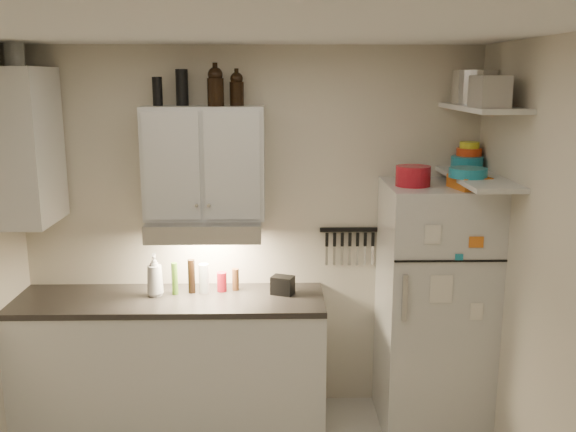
{
  "coord_description": "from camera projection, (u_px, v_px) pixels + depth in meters",
  "views": [
    {
      "loc": [
        0.17,
        -2.95,
        2.39
      ],
      "look_at": [
        0.25,
        0.9,
        1.55
      ],
      "focal_mm": 40.0,
      "sensor_mm": 36.0,
      "label": 1
    }
  ],
  "objects": [
    {
      "name": "stock_pot",
      "position": [
        475.0,
        87.0,
        4.17
      ],
      "size": [
        0.37,
        0.37,
        0.22
      ],
      "primitive_type": "cylinder",
      "rotation": [
        0.0,
        0.0,
        0.25
      ],
      "color": "silver",
      "rests_on": "shelf_hi"
    },
    {
      "name": "thermos_b",
      "position": [
        157.0,
        91.0,
        4.21
      ],
      "size": [
        0.07,
        0.07,
        0.19
      ],
      "primitive_type": "cylinder",
      "rotation": [
        0.0,
        0.0,
        0.03
      ],
      "color": "black",
      "rests_on": "upper_cabinet"
    },
    {
      "name": "plates",
      "position": [
        468.0,
        173.0,
        3.99
      ],
      "size": [
        0.3,
        0.3,
        0.06
      ],
      "primitive_type": "cylinder",
      "rotation": [
        0.0,
        0.0,
        0.33
      ],
      "color": "teal",
      "rests_on": "shelf_lo"
    },
    {
      "name": "range_hood",
      "position": [
        206.0,
        228.0,
        4.33
      ],
      "size": [
        0.76,
        0.46,
        0.12
      ],
      "primitive_type": "cube",
      "color": "silver",
      "rests_on": "back_wall"
    },
    {
      "name": "tin_a",
      "position": [
        486.0,
        91.0,
        3.82
      ],
      "size": [
        0.2,
        0.18,
        0.18
      ],
      "primitive_type": "cube",
      "rotation": [
        0.0,
        0.0,
        -0.11
      ],
      "color": "#AAAAAD",
      "rests_on": "shelf_hi"
    },
    {
      "name": "knife_strip",
      "position": [
        349.0,
        230.0,
        4.57
      ],
      "size": [
        0.42,
        0.02,
        0.03
      ],
      "primitive_type": "cube",
      "color": "black",
      "rests_on": "back_wall"
    },
    {
      "name": "bowl_yellow",
      "position": [
        470.0,
        145.0,
        4.36
      ],
      "size": [
        0.13,
        0.13,
        0.04
      ],
      "primitive_type": "cylinder",
      "color": "yellow",
      "rests_on": "bowl_orange"
    },
    {
      "name": "growler_b",
      "position": [
        237.0,
        89.0,
        4.22
      ],
      "size": [
        0.1,
        0.1,
        0.22
      ],
      "primitive_type": null,
      "rotation": [
        0.0,
        0.0,
        0.06
      ],
      "color": "black",
      "rests_on": "upper_cabinet"
    },
    {
      "name": "red_jar",
      "position": [
        222.0,
        282.0,
        4.47
      ],
      "size": [
        0.07,
        0.07,
        0.14
      ],
      "primitive_type": "cylinder",
      "rotation": [
        0.0,
        0.0,
        -0.03
      ],
      "color": "#A51320",
      "rests_on": "countertop"
    },
    {
      "name": "thermos_a",
      "position": [
        182.0,
        87.0,
        4.24
      ],
      "size": [
        0.1,
        0.1,
        0.24
      ],
      "primitive_type": "cylinder",
      "rotation": [
        0.0,
        0.0,
        0.26
      ],
      "color": "black",
      "rests_on": "upper_cabinet"
    },
    {
      "name": "pepper_mill",
      "position": [
        236.0,
        279.0,
        4.49
      ],
      "size": [
        0.05,
        0.05,
        0.15
      ],
      "primitive_type": "cylinder",
      "rotation": [
        0.0,
        0.0,
        0.09
      ],
      "color": "brown",
      "rests_on": "countertop"
    },
    {
      "name": "oil_bottle",
      "position": [
        175.0,
        279.0,
        4.4
      ],
      "size": [
        0.05,
        0.05,
        0.22
      ],
      "primitive_type": "cylinder",
      "rotation": [
        0.0,
        0.0,
        -0.27
      ],
      "color": "#43711C",
      "rests_on": "countertop"
    },
    {
      "name": "fridge",
      "position": [
        434.0,
        307.0,
        4.37
      ],
      "size": [
        0.7,
        0.68,
        1.7
      ],
      "primitive_type": "cube",
      "color": "silver",
      "rests_on": "floor"
    },
    {
      "name": "side_jar",
      "position": [
        14.0,
        53.0,
        4.11
      ],
      "size": [
        0.14,
        0.14,
        0.17
      ],
      "primitive_type": "cylinder",
      "rotation": [
        0.0,
        0.0,
        -0.15
      ],
      "color": "silver",
      "rests_on": "side_cabinet"
    },
    {
      "name": "bowl_teal",
      "position": [
        467.0,
        163.0,
        4.34
      ],
      "size": [
        0.21,
        0.21,
        0.09
      ],
      "primitive_type": "cylinder",
      "color": "teal",
      "rests_on": "shelf_lo"
    },
    {
      "name": "clear_bottle",
      "position": [
        204.0,
        278.0,
        4.44
      ],
      "size": [
        0.07,
        0.07,
        0.21
      ],
      "primitive_type": "cylinder",
      "rotation": [
        0.0,
        0.0,
        -0.06
      ],
      "color": "silver",
      "rests_on": "countertop"
    },
    {
      "name": "ceiling",
      "position": [
        236.0,
        26.0,
        2.83
      ],
      "size": [
        3.2,
        3.0,
        0.02
      ],
      "primitive_type": "cube",
      "color": "white",
      "rests_on": "ground"
    },
    {
      "name": "vinegar_bottle",
      "position": [
        192.0,
        276.0,
        4.43
      ],
      "size": [
        0.07,
        0.07,
        0.24
      ],
      "primitive_type": "cylinder",
      "rotation": [
        0.0,
        0.0,
        -0.43
      ],
      "color": "black",
      "rests_on": "countertop"
    },
    {
      "name": "spice_jar",
      "position": [
        461.0,
        180.0,
        4.09
      ],
      "size": [
        0.07,
        0.07,
        0.09
      ],
      "primitive_type": "cylinder",
      "rotation": [
        0.0,
        0.0,
        0.25
      ],
      "color": "silver",
      "rests_on": "fridge"
    },
    {
      "name": "soap_bottle",
      "position": [
        155.0,
        272.0,
        4.36
      ],
      "size": [
        0.13,
        0.13,
        0.33
      ],
      "primitive_type": "imported",
      "rotation": [
        0.0,
        0.0,
        0.01
      ],
      "color": "silver",
      "rests_on": "countertop"
    },
    {
      "name": "upper_cabinet",
      "position": [
        205.0,
        163.0,
        4.3
      ],
      "size": [
        0.8,
        0.33,
        0.75
      ],
      "primitive_type": "cube",
      "color": "silver",
      "rests_on": "back_wall"
    },
    {
      "name": "caddy",
      "position": [
        283.0,
        285.0,
        4.41
      ],
      "size": [
        0.18,
        0.15,
        0.13
      ],
      "primitive_type": "cube",
      "rotation": [
        0.0,
        0.0,
        -0.37
      ],
      "color": "black",
      "rests_on": "countertop"
    },
    {
      "name": "tin_b",
      "position": [
        490.0,
        92.0,
        3.64
      ],
      "size": [
        0.2,
        0.2,
        0.18
      ],
      "primitive_type": "cube",
      "rotation": [
        0.0,
        0.0,
        0.14
      ],
      "color": "#AAAAAD",
      "rests_on": "shelf_hi"
    },
    {
      "name": "side_cabinet",
      "position": [
        25.0,
        146.0,
        4.12
      ],
      "size": [
        0.33,
        0.55,
        1.0
      ],
      "primitive_type": "cube",
      "color": "silver",
      "rests_on": "left_wall"
    },
    {
      "name": "book_stack",
      "position": [
        469.0,
        182.0,
        4.02
      ],
      "size": [
        0.24,
        0.28,
        0.08
      ],
      "primitive_type": "cube",
      "rotation": [
        0.0,
        0.0,
        0.21
      ],
      "color": "orange",
      "rests_on": "fridge"
    },
    {
      "name": "growler_a",
      "position": [
        215.0,
        86.0,
        4.16
      ],
      "size": [
        0.13,
        0.13,
        0.26
      ],
      "primitive_type": null,
      "rotation": [
        0.0,
        0.0,
        -0.24
      ],
      "color": "black",
      "rests_on": "upper_cabinet"
    },
    {
      "name": "bowl_orange",
      "position": [
        469.0,
        152.0,
        4.37
      ],
      "size": [
        0.17,
        0.17,
        0.05
      ],
      "primitive_type": "cylinder",
      "color": "#EC4116",
      "rests_on": "bowl_teal"
    },
    {
      "name": "shelf_hi",
      "position": [
        482.0,
        108.0,
        3.95
      ],
      "size": [
        0.3,
        0.95,
        0.03
      ],
      "primitive_type": "cube",
      "color": "silver",
      "rests_on": "right_wall"
    },
    {
      "name": "back_wall",
      "position": [
        251.0,
        232.0,
        4.59
      ],
      "size": [
        3.2,
        0.02,
        2.6
      ],
      "primitive_type": "cube",
      "color": "beige",
      "rests_on": "ground"
    },
    {
      "name": "dutch_oven",
      "position": [
        413.0,
        176.0,
        4.12
      ],
      "size": [
        0.28,
        0.28,
        0.13
      ],
      "primitive_type": "cylinder",
      "rotation": [
        0.0,
        0.0,
        -0.28
      ],
      "color": "#A51320",
      "rests_on": "fridge"
    },
    {
      "name": "right_wall",
      "position": [
        568.0,
        304.0,
        3.15
      ],
      "size": [
        0.02,
        3.0,
        2.6
      ],
      "primitive_type": "cube",
      "color": "beige",
      "rests_on": "ground"
    },
    {
      "name": "base_cabinet",
      "position": [
        172.0,
        363.0,
        4.46
      ],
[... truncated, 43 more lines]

